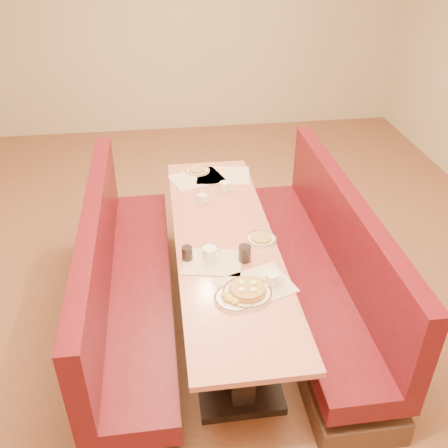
{
  "coord_description": "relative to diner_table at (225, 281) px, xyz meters",
  "views": [
    {
      "loc": [
        -0.4,
        -2.88,
        2.75
      ],
      "look_at": [
        0.0,
        0.05,
        0.85
      ],
      "focal_mm": 40.0,
      "sensor_mm": 36.0,
      "label": 1
    }
  ],
  "objects": [
    {
      "name": "soda_tumbler_near",
      "position": [
        -0.28,
        -0.2,
        0.42
      ],
      "size": [
        0.07,
        0.07,
        0.1
      ],
      "color": "black",
      "rests_on": "diner_table"
    },
    {
      "name": "extra_plate_mid",
      "position": [
        0.25,
        -0.04,
        0.39
      ],
      "size": [
        0.21,
        0.21,
        0.04
      ],
      "rotation": [
        0.0,
        0.0,
        0.3
      ],
      "color": "white",
      "rests_on": "diner_table"
    },
    {
      "name": "coffee_mug_a",
      "position": [
        0.22,
        -0.54,
        0.42
      ],
      "size": [
        0.12,
        0.08,
        0.09
      ],
      "rotation": [
        0.0,
        0.0,
        -0.23
      ],
      "color": "white",
      "rests_on": "diner_table"
    },
    {
      "name": "placemat_near_right",
      "position": [
        0.12,
        -0.53,
        0.38
      ],
      "size": [
        0.52,
        0.45,
        0.0
      ],
      "primitive_type": "cube",
      "rotation": [
        0.0,
        0.0,
        0.32
      ],
      "color": "beige",
      "rests_on": "diner_table"
    },
    {
      "name": "eggs_plate",
      "position": [
        -0.03,
        -0.64,
        0.39
      ],
      "size": [
        0.26,
        0.26,
        0.05
      ],
      "rotation": [
        0.0,
        0.0,
        0.11
      ],
      "color": "white",
      "rests_on": "diner_table"
    },
    {
      "name": "diner_table",
      "position": [
        0.0,
        0.0,
        0.0
      ],
      "size": [
        0.7,
        2.5,
        0.75
      ],
      "color": "black",
      "rests_on": "ground"
    },
    {
      "name": "booth_left",
      "position": [
        -0.73,
        0.0,
        -0.01
      ],
      "size": [
        0.55,
        2.5,
        1.05
      ],
      "color": "#4C3326",
      "rests_on": "ground"
    },
    {
      "name": "placemat_far_right",
      "position": [
        0.12,
        0.97,
        0.38
      ],
      "size": [
        0.5,
        0.4,
        0.0
      ],
      "primitive_type": "cube",
      "rotation": [
        0.0,
        0.0,
        -0.15
      ],
      "color": "beige",
      "rests_on": "diner_table"
    },
    {
      "name": "extra_plate_far",
      "position": [
        -0.1,
        1.08,
        0.39
      ],
      "size": [
        0.22,
        0.22,
        0.04
      ],
      "rotation": [
        0.0,
        0.0,
        0.26
      ],
      "color": "white",
      "rests_on": "diner_table"
    },
    {
      "name": "coffee_mug_d",
      "position": [
        -0.11,
        0.52,
        0.42
      ],
      "size": [
        0.1,
        0.07,
        0.08
      ],
      "rotation": [
        0.0,
        0.0,
        -0.36
      ],
      "color": "white",
      "rests_on": "diner_table"
    },
    {
      "name": "coffee_mug_c",
      "position": [
        0.1,
        0.69,
        0.42
      ],
      "size": [
        0.11,
        0.08,
        0.09
      ],
      "rotation": [
        0.0,
        0.0,
        -0.19
      ],
      "color": "white",
      "rests_on": "diner_table"
    },
    {
      "name": "pancake_plate",
      "position": [
        0.05,
        -0.6,
        0.4
      ],
      "size": [
        0.31,
        0.31,
        0.07
      ],
      "rotation": [
        0.0,
        0.0,
        0.19
      ],
      "color": "white",
      "rests_on": "diner_table"
    },
    {
      "name": "booth_right",
      "position": [
        0.73,
        0.0,
        -0.01
      ],
      "size": [
        0.55,
        2.5,
        1.05
      ],
      "color": "#4C3326",
      "rests_on": "ground"
    },
    {
      "name": "placemat_near_left",
      "position": [
        -0.12,
        -0.26,
        0.38
      ],
      "size": [
        0.44,
        0.36,
        0.0
      ],
      "primitive_type": "cube",
      "rotation": [
        0.0,
        0.0,
        -0.2
      ],
      "color": "beige",
      "rests_on": "diner_table"
    },
    {
      "name": "placemat_far_left",
      "position": [
        -0.11,
        0.94,
        0.38
      ],
      "size": [
        0.51,
        0.44,
        0.0
      ],
      "primitive_type": "cube",
      "rotation": [
        0.0,
        0.0,
        0.32
      ],
      "color": "beige",
      "rests_on": "diner_table"
    },
    {
      "name": "soda_tumbler_mid",
      "position": [
        0.1,
        -0.26,
        0.43
      ],
      "size": [
        0.08,
        0.08,
        0.11
      ],
      "color": "black",
      "rests_on": "diner_table"
    },
    {
      "name": "coffee_mug_b",
      "position": [
        -0.13,
        -0.22,
        0.43
      ],
      "size": [
        0.13,
        0.09,
        0.1
      ],
      "rotation": [
        0.0,
        0.0,
        0.17
      ],
      "color": "white",
      "rests_on": "diner_table"
    },
    {
      "name": "ground",
      "position": [
        0.0,
        0.0,
        -0.37
      ],
      "size": [
        8.0,
        8.0,
        0.0
      ],
      "primitive_type": "plane",
      "color": "#9E6647",
      "rests_on": "ground"
    },
    {
      "name": "room_envelope",
      "position": [
        0.0,
        0.0,
        1.56
      ],
      "size": [
        6.04,
        8.04,
        2.82
      ],
      "color": "beige",
      "rests_on": "ground"
    }
  ]
}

